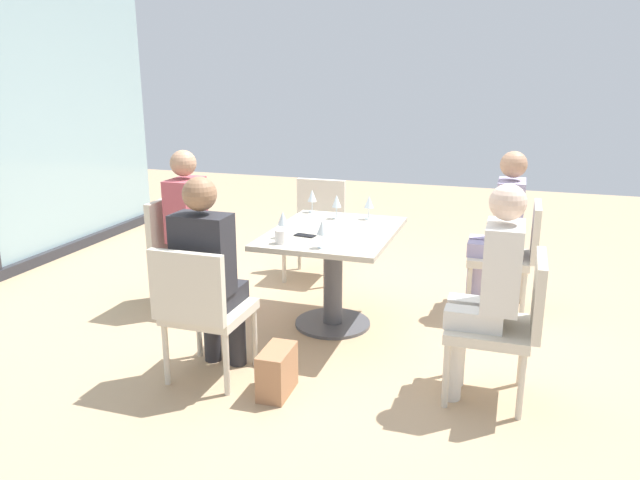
{
  "coord_description": "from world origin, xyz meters",
  "views": [
    {
      "loc": [
        -4.08,
        -1.23,
        1.85
      ],
      "look_at": [
        0.0,
        0.1,
        0.65
      ],
      "focal_mm": 34.45,
      "sensor_mm": 36.0,
      "label": 1
    }
  ],
  "objects_px": {
    "wine_glass_3": "(312,196)",
    "person_far_left": "(209,268)",
    "person_near_window": "(194,223)",
    "handbag_0": "(277,371)",
    "chair_far_left": "(201,306)",
    "person_front_left": "(490,282)",
    "wine_glass_4": "(337,202)",
    "dining_table_main": "(333,257)",
    "chair_front_left": "(507,319)",
    "wine_glass_0": "(369,202)",
    "chair_far_right": "(316,223)",
    "wine_glass_2": "(322,228)",
    "wine_glass_1": "(283,219)",
    "coffee_cup": "(281,237)",
    "person_front_right": "(501,224)",
    "chair_near_window": "(183,247)",
    "chair_front_right": "(513,250)",
    "cell_phone_on_table": "(305,235)"
  },
  "relations": [
    {
      "from": "chair_far_right",
      "to": "person_near_window",
      "type": "bearing_deg",
      "value": 149.05
    },
    {
      "from": "chair_front_left",
      "to": "wine_glass_2",
      "type": "bearing_deg",
      "value": 77.31
    },
    {
      "from": "chair_near_window",
      "to": "wine_glass_1",
      "type": "distance_m",
      "value": 1.08
    },
    {
      "from": "wine_glass_3",
      "to": "person_far_left",
      "type": "bearing_deg",
      "value": 173.91
    },
    {
      "from": "chair_far_left",
      "to": "chair_front_left",
      "type": "relative_size",
      "value": 1.0
    },
    {
      "from": "chair_near_window",
      "to": "person_front_left",
      "type": "distance_m",
      "value": 2.48
    },
    {
      "from": "person_front_left",
      "to": "person_near_window",
      "type": "xyz_separation_m",
      "value": [
        0.71,
        2.26,
        0.0
      ]
    },
    {
      "from": "person_near_window",
      "to": "wine_glass_4",
      "type": "distance_m",
      "value": 1.12
    },
    {
      "from": "chair_front_right",
      "to": "person_front_left",
      "type": "xyz_separation_m",
      "value": [
        -1.43,
        0.11,
        0.2
      ]
    },
    {
      "from": "person_front_right",
      "to": "person_near_window",
      "type": "bearing_deg",
      "value": 107.48
    },
    {
      "from": "chair_near_window",
      "to": "chair_far_right",
      "type": "bearing_deg",
      "value": -35.06
    },
    {
      "from": "wine_glass_1",
      "to": "person_front_right",
      "type": "bearing_deg",
      "value": -54.4
    },
    {
      "from": "chair_far_right",
      "to": "person_front_left",
      "type": "bearing_deg",
      "value": -137.74
    },
    {
      "from": "wine_glass_2",
      "to": "wine_glass_4",
      "type": "xyz_separation_m",
      "value": [
        0.81,
        0.14,
        0.0
      ]
    },
    {
      "from": "chair_front_left",
      "to": "person_far_left",
      "type": "distance_m",
      "value": 1.76
    },
    {
      "from": "person_front_left",
      "to": "person_front_right",
      "type": "bearing_deg",
      "value": 0.0
    },
    {
      "from": "chair_far_right",
      "to": "chair_far_left",
      "type": "bearing_deg",
      "value": 180.0
    },
    {
      "from": "person_near_window",
      "to": "handbag_0",
      "type": "relative_size",
      "value": 4.2
    },
    {
      "from": "wine_glass_2",
      "to": "chair_far_left",
      "type": "bearing_deg",
      "value": 138.61
    },
    {
      "from": "wine_glass_1",
      "to": "handbag_0",
      "type": "relative_size",
      "value": 0.62
    },
    {
      "from": "chair_far_right",
      "to": "cell_phone_on_table",
      "type": "xyz_separation_m",
      "value": [
        -1.28,
        -0.35,
        0.24
      ]
    },
    {
      "from": "wine_glass_0",
      "to": "dining_table_main",
      "type": "bearing_deg",
      "value": 159.12
    },
    {
      "from": "chair_front_left",
      "to": "cell_phone_on_table",
      "type": "bearing_deg",
      "value": 69.92
    },
    {
      "from": "wine_glass_1",
      "to": "wine_glass_3",
      "type": "height_order",
      "value": "same"
    },
    {
      "from": "wine_glass_2",
      "to": "person_front_right",
      "type": "bearing_deg",
      "value": -42.72
    },
    {
      "from": "chair_front_left",
      "to": "wine_glass_1",
      "type": "relative_size",
      "value": 4.7
    },
    {
      "from": "chair_front_left",
      "to": "wine_glass_0",
      "type": "bearing_deg",
      "value": 43.75
    },
    {
      "from": "chair_front_left",
      "to": "chair_front_right",
      "type": "relative_size",
      "value": 1.0
    },
    {
      "from": "wine_glass_2",
      "to": "cell_phone_on_table",
      "type": "xyz_separation_m",
      "value": [
        0.24,
        0.2,
        -0.13
      ]
    },
    {
      "from": "cell_phone_on_table",
      "to": "person_front_right",
      "type": "bearing_deg",
      "value": -45.22
    },
    {
      "from": "wine_glass_1",
      "to": "wine_glass_4",
      "type": "xyz_separation_m",
      "value": [
        0.65,
        -0.19,
        0.0
      ]
    },
    {
      "from": "wine_glass_2",
      "to": "coffee_cup",
      "type": "distance_m",
      "value": 0.31
    },
    {
      "from": "person_front_left",
      "to": "wine_glass_4",
      "type": "relative_size",
      "value": 6.81
    },
    {
      "from": "chair_front_right",
      "to": "coffee_cup",
      "type": "distance_m",
      "value": 1.88
    },
    {
      "from": "dining_table_main",
      "to": "person_front_left",
      "type": "height_order",
      "value": "person_front_left"
    },
    {
      "from": "person_near_window",
      "to": "person_front_right",
      "type": "bearing_deg",
      "value": -72.52
    },
    {
      "from": "wine_glass_4",
      "to": "handbag_0",
      "type": "height_order",
      "value": "wine_glass_4"
    },
    {
      "from": "chair_front_left",
      "to": "wine_glass_2",
      "type": "height_order",
      "value": "wine_glass_2"
    },
    {
      "from": "chair_near_window",
      "to": "person_front_left",
      "type": "xyz_separation_m",
      "value": [
        -0.71,
        -2.37,
        0.2
      ]
    },
    {
      "from": "chair_far_left",
      "to": "wine_glass_3",
      "type": "distance_m",
      "value": 1.63
    },
    {
      "from": "person_front_right",
      "to": "handbag_0",
      "type": "bearing_deg",
      "value": 147.16
    },
    {
      "from": "wine_glass_0",
      "to": "wine_glass_2",
      "type": "distance_m",
      "value": 0.87
    },
    {
      "from": "chair_far_left",
      "to": "wine_glass_0",
      "type": "height_order",
      "value": "wine_glass_0"
    },
    {
      "from": "wine_glass_4",
      "to": "chair_far_right",
      "type": "bearing_deg",
      "value": 29.75
    },
    {
      "from": "wine_glass_3",
      "to": "coffee_cup",
      "type": "bearing_deg",
      "value": -173.97
    },
    {
      "from": "person_near_window",
      "to": "cell_phone_on_table",
      "type": "relative_size",
      "value": 8.75
    },
    {
      "from": "chair_far_left",
      "to": "person_front_right",
      "type": "relative_size",
      "value": 0.69
    },
    {
      "from": "coffee_cup",
      "to": "handbag_0",
      "type": "height_order",
      "value": "coffee_cup"
    },
    {
      "from": "wine_glass_0",
      "to": "coffee_cup",
      "type": "bearing_deg",
      "value": 155.07
    },
    {
      "from": "wine_glass_2",
      "to": "cell_phone_on_table",
      "type": "distance_m",
      "value": 0.34
    }
  ]
}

